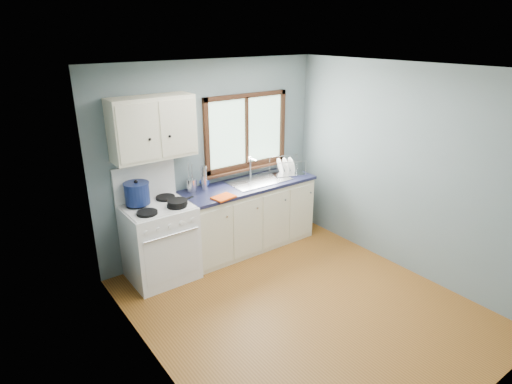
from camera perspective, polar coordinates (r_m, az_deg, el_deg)
floor at (r=4.86m, az=6.05°, el=-15.02°), size 3.20×3.60×0.02m
ceiling at (r=3.96m, az=7.47°, el=16.08°), size 3.20×3.60×0.02m
wall_back at (r=5.63m, az=-5.94°, el=4.45°), size 3.20×0.02×2.50m
wall_front at (r=3.31m, az=28.77°, el=-10.42°), size 3.20×0.02×2.50m
wall_left at (r=3.45m, az=-13.55°, el=-7.03°), size 0.02×3.60×2.50m
wall_right at (r=5.42m, az=19.29°, el=2.74°), size 0.02×3.60×2.50m
gas_range at (r=5.23m, az=-12.73°, el=-6.23°), size 0.76×0.69×1.36m
base_cabinets at (r=5.85m, az=-1.04°, el=-3.57°), size 1.85×0.60×0.88m
countertop at (r=5.66m, az=-1.06°, el=0.94°), size 1.89×0.64×0.04m
sink at (r=5.78m, az=0.39°, el=0.93°), size 0.84×0.46×0.44m
window at (r=5.82m, az=-1.26°, el=7.40°), size 1.36×0.10×1.03m
upper_cabinets at (r=4.96m, az=-13.60°, el=8.32°), size 0.95×0.35×0.70m
skillet at (r=4.96m, az=-10.40°, el=-1.33°), size 0.37×0.28×0.05m
stockpot at (r=5.05m, az=-15.58°, el=-0.13°), size 0.37×0.37×0.28m
utensil_crock at (r=5.41m, az=-8.59°, el=0.92°), size 0.14×0.14×0.42m
thermos at (r=5.41m, az=-6.96°, el=1.85°), size 0.08×0.08×0.32m
soap_bottle at (r=5.54m, az=-6.54°, el=1.95°), size 0.12×0.12×0.25m
dish_towel at (r=5.18m, az=-4.34°, el=-0.71°), size 0.30×0.24×0.02m
dish_rack at (r=6.05m, az=4.11°, el=3.03°), size 0.53×0.47×0.23m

